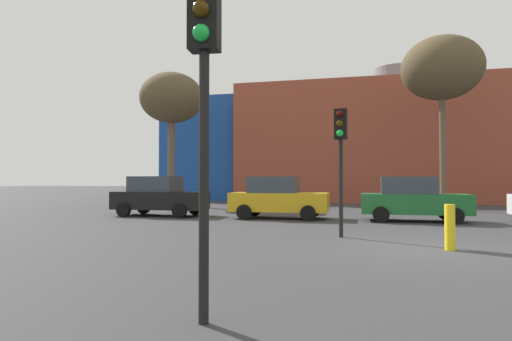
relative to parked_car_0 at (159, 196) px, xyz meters
name	(u,v)px	position (x,y,z in m)	size (l,w,h in m)	color
ground_plane	(419,249)	(10.58, -7.34, -0.92)	(200.00, 200.00, 0.00)	#38383A
building_backdrop	(399,147)	(12.44, 19.83, 3.64)	(38.92, 13.04, 11.25)	#9E4733
parked_car_0	(159,196)	(0.00, 0.00, 0.00)	(4.28, 2.10, 1.86)	black
parked_car_1	(278,198)	(5.69, 0.00, -0.01)	(4.23, 2.07, 1.83)	gold
parked_car_2	(413,199)	(11.27, 0.00, -0.02)	(4.19, 2.06, 1.82)	#1E662D
traffic_light_near_left	(204,66)	(7.41, -13.72, 2.09)	(0.38, 0.37, 4.10)	black
traffic_light_island	(341,143)	(8.64, -5.67, 1.86)	(0.39, 0.38, 3.78)	black
bare_tree_0	(442,69)	(13.76, 7.46, 7.08)	(4.50, 4.50, 9.85)	brown
bare_tree_1	(172,99)	(-2.85, 7.41, 6.11)	(4.16, 4.16, 8.78)	brown
bollard_yellow_0	(450,227)	(11.27, -7.40, -0.37)	(0.24, 0.24, 1.10)	yellow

